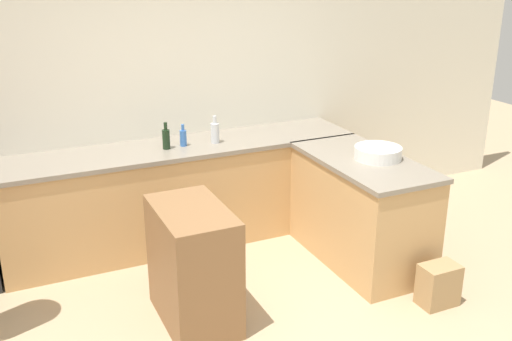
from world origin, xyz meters
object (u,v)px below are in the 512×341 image
island_table (193,265)px  vinegar_bottle_clear (215,132)px  paper_bag (438,285)px  water_bottle_blue (183,137)px  wine_bottle_dark (166,138)px  mixing_bowl (378,153)px

island_table → vinegar_bottle_clear: bearing=62.1°
vinegar_bottle_clear → paper_bag: bearing=-58.8°
paper_bag → vinegar_bottle_clear: bearing=121.2°
water_bottle_blue → wine_bottle_dark: 0.16m
wine_bottle_dark → paper_bag: (1.55, -1.82, -0.86)m
island_table → paper_bag: bearing=-18.5°
island_table → vinegar_bottle_clear: vinegar_bottle_clear is taller
mixing_bowl → water_bottle_blue: size_ratio=1.97×
water_bottle_blue → vinegar_bottle_clear: bearing=-5.5°
mixing_bowl → vinegar_bottle_clear: size_ratio=1.57×
wine_bottle_dark → vinegar_bottle_clear: vinegar_bottle_clear is taller
water_bottle_blue → wine_bottle_dark: bearing=-172.9°
vinegar_bottle_clear → wine_bottle_dark: bearing=179.0°
mixing_bowl → vinegar_bottle_clear: 1.45m
island_table → wine_bottle_dark: size_ratio=3.68×
island_table → mixing_bowl: size_ratio=2.26×
water_bottle_blue → paper_bag: (1.39, -1.84, -0.84)m
mixing_bowl → wine_bottle_dark: 1.81m
wine_bottle_dark → mixing_bowl: bearing=-33.2°
water_bottle_blue → wine_bottle_dark: wine_bottle_dark is taller
island_table → water_bottle_blue: bearing=74.0°
vinegar_bottle_clear → island_table: bearing=-117.9°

